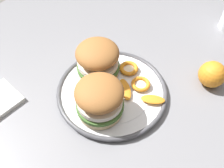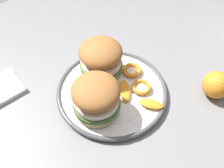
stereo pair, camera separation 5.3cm
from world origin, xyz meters
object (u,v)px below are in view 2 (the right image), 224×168
Objects in this scene: dinner_plate at (112,91)px; whole_orange at (216,85)px; dining_table at (109,94)px; sandwich_half_left at (96,97)px; sandwich_half_right at (101,58)px.

whole_orange is at bearing -45.76° from dinner_plate.
dinner_plate reaches higher than dining_table.
sandwich_half_left is at bearing 145.28° from whole_orange.
sandwich_half_left is 2.23× the size of whole_orange.
whole_orange is (0.15, -0.24, 0.13)m from dining_table.
dinner_plate is 4.08× the size of whole_orange.
dining_table is at bearing 52.06° from dinner_plate.
sandwich_half_right reaches higher than dinner_plate.
sandwich_half_right is at bearing 122.15° from whole_orange.
dinner_plate is at bearing -127.94° from dining_table.
sandwich_half_left is 0.13m from sandwich_half_right.
whole_orange is (0.16, -0.26, -0.03)m from sandwich_half_right.
dinner_plate is 1.83× the size of sandwich_half_left.
dinner_plate is at bearing -111.25° from sandwich_half_right.
whole_orange is at bearing -58.30° from dining_table.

